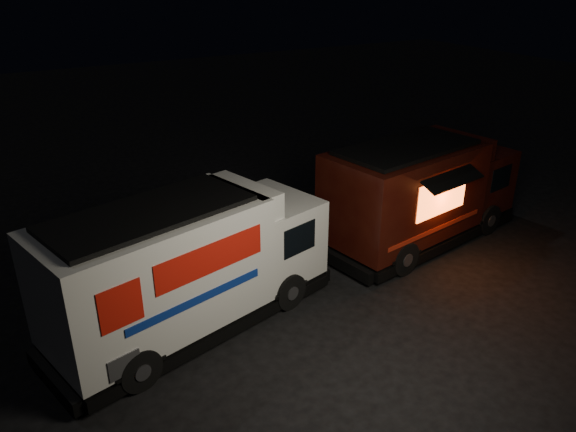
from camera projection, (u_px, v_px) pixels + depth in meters
The scene contains 3 objects.
ground at pixel (312, 305), 14.63m from camera, with size 80.00×80.00×0.00m, color black.
white_truck at pixel (192, 263), 13.25m from camera, with size 7.36×2.51×3.34m, color silver, non-canonical shape.
red_truck at pixel (423, 191), 17.46m from camera, with size 7.12×2.62×3.31m, color black, non-canonical shape.
Camera 1 is at (-6.62, -10.44, 8.18)m, focal length 35.00 mm.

